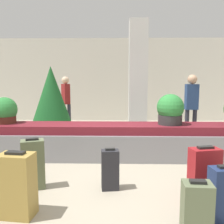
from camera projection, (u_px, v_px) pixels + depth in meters
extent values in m
plane|color=#9E937F|center=(110.00, 183.00, 3.86)|extent=(18.00, 18.00, 0.00)
cube|color=beige|center=(115.00, 80.00, 9.78)|extent=(18.00, 0.06, 3.20)
cube|color=gray|center=(112.00, 145.00, 5.15)|extent=(7.26, 0.85, 0.53)
cube|color=maroon|center=(112.00, 128.00, 5.11)|extent=(6.97, 0.69, 0.17)
cube|color=silver|center=(138.00, 80.00, 6.88)|extent=(0.49, 0.49, 3.20)
cube|color=#A3843D|center=(17.00, 185.00, 2.89)|extent=(0.42, 0.31, 0.75)
cube|color=black|center=(15.00, 153.00, 2.84)|extent=(0.22, 0.12, 0.03)
cube|color=#232328|center=(110.00, 170.00, 3.62)|extent=(0.27, 0.20, 0.59)
cube|color=black|center=(110.00, 149.00, 3.59)|extent=(0.14, 0.08, 0.03)
cube|color=maroon|center=(204.00, 175.00, 3.26)|extent=(0.41, 0.29, 0.71)
cube|color=black|center=(206.00, 147.00, 3.21)|extent=(0.22, 0.12, 0.03)
cube|color=#5B6647|center=(197.00, 209.00, 2.54)|extent=(0.31, 0.25, 0.56)
cube|color=black|center=(198.00, 182.00, 2.50)|extent=(0.17, 0.09, 0.03)
cube|color=#5B6647|center=(33.00, 164.00, 3.65)|extent=(0.38, 0.31, 0.73)
cube|color=black|center=(32.00, 139.00, 3.60)|extent=(0.19, 0.13, 0.03)
cylinder|color=#2D2D2D|center=(170.00, 120.00, 5.06)|extent=(0.48, 0.48, 0.20)
sphere|color=#2D7F38|center=(170.00, 107.00, 5.03)|extent=(0.55, 0.55, 0.55)
cylinder|color=#4C2319|center=(5.00, 120.00, 5.22)|extent=(0.44, 0.44, 0.15)
sphere|color=#2D7F38|center=(5.00, 109.00, 5.19)|extent=(0.51, 0.51, 0.51)
cylinder|color=#282833|center=(63.00, 116.00, 8.19)|extent=(0.11, 0.11, 0.82)
cylinder|color=#282833|center=(69.00, 116.00, 8.19)|extent=(0.11, 0.11, 0.82)
cube|color=maroon|center=(66.00, 94.00, 8.09)|extent=(0.33, 0.37, 0.65)
sphere|color=beige|center=(65.00, 80.00, 8.04)|extent=(0.24, 0.24, 0.24)
cylinder|color=#282833|center=(187.00, 125.00, 6.54)|extent=(0.11, 0.11, 0.83)
cylinder|color=#282833|center=(194.00, 125.00, 6.54)|extent=(0.11, 0.11, 0.83)
cube|color=navy|center=(192.00, 97.00, 6.45)|extent=(0.34, 0.21, 0.66)
sphere|color=tan|center=(192.00, 79.00, 6.39)|extent=(0.24, 0.24, 0.24)
cylinder|color=#4C331E|center=(53.00, 136.00, 6.75)|extent=(0.16, 0.16, 0.18)
cone|color=#195623|center=(51.00, 100.00, 6.63)|extent=(1.23, 1.23, 1.78)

